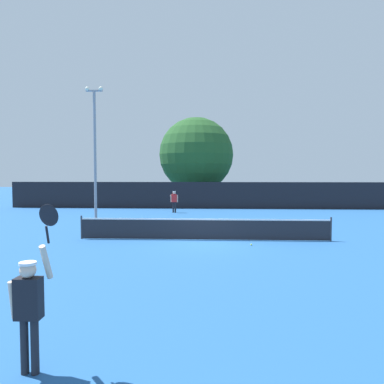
% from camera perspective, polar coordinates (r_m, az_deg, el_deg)
% --- Properties ---
extents(ground_plane, '(120.00, 120.00, 0.00)m').
position_cam_1_polar(ground_plane, '(16.46, 1.91, -7.58)').
color(ground_plane, '#235693').
extents(tennis_net, '(11.36, 0.08, 1.07)m').
position_cam_1_polar(tennis_net, '(16.37, 1.91, -5.81)').
color(tennis_net, '#232328').
rests_on(tennis_net, ground).
extents(perimeter_fence, '(34.17, 0.12, 2.26)m').
position_cam_1_polar(perimeter_fence, '(30.78, 2.40, -0.52)').
color(perimeter_fence, black).
rests_on(perimeter_fence, ground).
extents(player_serving, '(0.68, 0.40, 2.56)m').
position_cam_1_polar(player_serving, '(6.12, -24.30, -15.27)').
color(player_serving, black).
rests_on(player_serving, ground).
extents(player_receiving, '(0.57, 0.24, 1.64)m').
position_cam_1_polar(player_receiving, '(27.57, -2.83, -1.20)').
color(player_receiving, red).
rests_on(player_receiving, ground).
extents(tennis_ball, '(0.07, 0.07, 0.07)m').
position_cam_1_polar(tennis_ball, '(15.40, 9.35, -8.22)').
color(tennis_ball, '#CCE033').
rests_on(tennis_ball, ground).
extents(light_pole, '(1.18, 0.28, 8.68)m').
position_cam_1_polar(light_pole, '(24.78, -15.12, 7.27)').
color(light_pole, gray).
rests_on(light_pole, ground).
extents(large_tree, '(7.25, 7.25, 8.46)m').
position_cam_1_polar(large_tree, '(35.47, 0.67, 5.92)').
color(large_tree, brown).
rests_on(large_tree, ground).
extents(parked_car_near, '(1.92, 4.21, 1.69)m').
position_cam_1_polar(parked_car_near, '(37.83, -9.98, -0.44)').
color(parked_car_near, navy).
rests_on(parked_car_near, ground).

